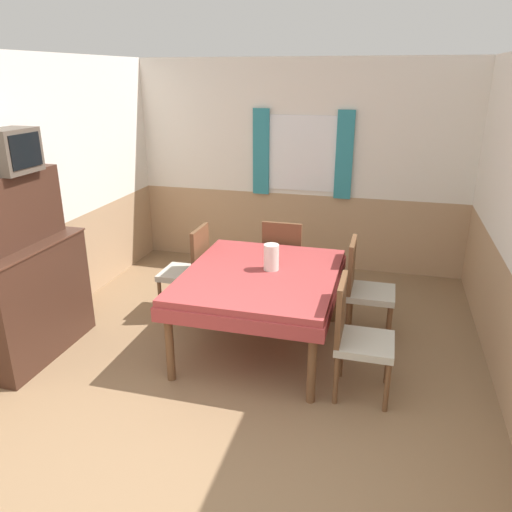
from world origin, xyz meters
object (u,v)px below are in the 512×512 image
at_px(dining_table, 261,283).
at_px(chair_left_far, 189,268).
at_px(vase, 271,257).
at_px(tv, 11,151).
at_px(chair_right_far, 364,286).
at_px(chair_head_window, 284,259).
at_px(sideboard, 27,281).
at_px(chair_right_near, 356,334).

height_order(dining_table, chair_left_far, chair_left_far).
bearing_deg(vase, tv, -162.64).
distance_m(tv, vase, 2.33).
distance_m(chair_right_far, vase, 0.97).
distance_m(dining_table, chair_head_window, 1.02).
distance_m(chair_head_window, chair_left_far, 1.03).
distance_m(chair_head_window, chair_right_far, 1.03).
xyz_separation_m(chair_head_window, sideboard, (-1.95, -1.62, 0.19)).
height_order(chair_right_far, tv, tv).
bearing_deg(chair_right_far, chair_left_far, -90.00).
relative_size(chair_left_far, sideboard, 0.58).
bearing_deg(sideboard, chair_head_window, 39.72).
xyz_separation_m(chair_left_far, tv, (-1.06, -1.03, 1.30)).
distance_m(dining_table, chair_right_near, 1.02).
height_order(dining_table, tv, tv).
bearing_deg(vase, chair_right_far, 26.01).
xyz_separation_m(tv, vase, (2.03, 0.63, -0.95)).
relative_size(chair_right_near, vase, 4.05).
distance_m(dining_table, tv, 2.34).
relative_size(tv, vase, 1.81).
height_order(chair_right_near, chair_left_far, same).
height_order(chair_head_window, chair_right_near, same).
bearing_deg(vase, chair_head_window, 94.63).
xyz_separation_m(chair_head_window, tv, (-1.95, -1.55, 1.30)).
xyz_separation_m(chair_right_far, chair_left_far, (-1.78, 0.00, 0.00)).
relative_size(chair_right_near, sideboard, 0.58).
bearing_deg(tv, dining_table, 15.59).
bearing_deg(tv, chair_right_near, 1.18).
bearing_deg(chair_right_far, chair_right_near, 0.00).
height_order(chair_right_near, vase, vase).
relative_size(chair_head_window, vase, 4.05).
bearing_deg(chair_head_window, chair_right_near, -59.26).
xyz_separation_m(dining_table, tv, (-1.95, -0.54, 1.17)).
bearing_deg(chair_right_near, tv, -88.82).
xyz_separation_m(chair_right_near, chair_left_far, (-1.78, 0.97, 0.00)).
bearing_deg(chair_right_near, chair_head_window, -149.26).
relative_size(dining_table, vase, 6.76).
distance_m(chair_right_near, sideboard, 2.85).
bearing_deg(dining_table, chair_right_near, -28.68).
bearing_deg(dining_table, chair_left_far, 151.32).
distance_m(chair_left_far, tv, 1.97).
height_order(chair_right_far, sideboard, sideboard).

